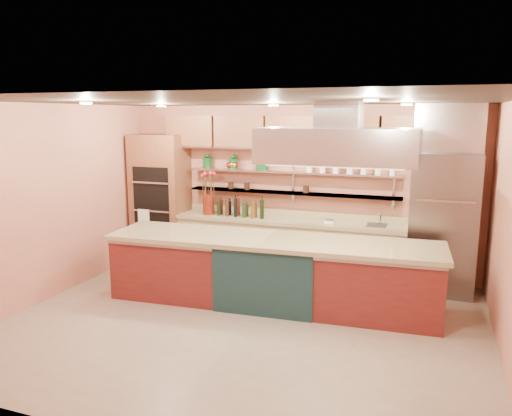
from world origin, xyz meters
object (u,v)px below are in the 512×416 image
at_px(refrigerator, 443,224).
at_px(green_canister, 263,164).
at_px(island, 271,271).
at_px(flower_vase, 209,204).
at_px(kitchen_scale, 329,221).
at_px(copper_kettle, 231,165).

relative_size(refrigerator, green_canister, 10.66).
height_order(island, green_canister, green_canister).
relative_size(flower_vase, kitchen_scale, 2.47).
xyz_separation_m(copper_kettle, green_canister, (0.59, 0.00, 0.03)).
bearing_deg(flower_vase, refrigerator, -0.15).
bearing_deg(island, green_canister, 109.54).
distance_m(copper_kettle, green_canister, 0.59).
distance_m(refrigerator, flower_vase, 3.83).
bearing_deg(island, refrigerator, 27.89).
relative_size(flower_vase, copper_kettle, 2.20).
bearing_deg(green_canister, refrigerator, -4.54).
distance_m(refrigerator, kitchen_scale, 1.70).
bearing_deg(flower_vase, kitchen_scale, 0.00).
height_order(island, flower_vase, flower_vase).
height_order(island, copper_kettle, copper_kettle).
height_order(flower_vase, green_canister, green_canister).
bearing_deg(refrigerator, copper_kettle, 176.23).
relative_size(refrigerator, flower_vase, 5.90).
height_order(refrigerator, kitchen_scale, refrigerator).
xyz_separation_m(island, kitchen_scale, (0.53, 1.36, 0.50)).
height_order(island, kitchen_scale, kitchen_scale).
xyz_separation_m(refrigerator, copper_kettle, (-3.49, 0.23, 0.73)).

